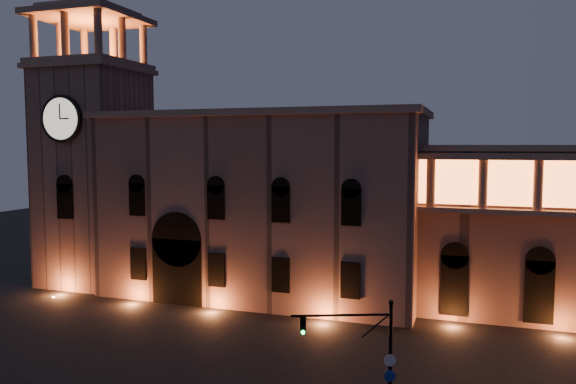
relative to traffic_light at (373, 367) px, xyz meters
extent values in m
cube|color=#7C5B51|center=(-14.96, 23.77, 4.80)|extent=(30.00, 12.00, 17.00)
cube|color=#8A6E5F|center=(-14.96, 23.77, 13.60)|extent=(30.80, 12.80, 0.60)
cube|color=black|center=(-20.96, 18.37, -0.70)|extent=(5.00, 1.40, 6.00)
cylinder|color=black|center=(-20.96, 18.37, 2.30)|extent=(5.00, 1.40, 5.00)
cube|color=orange|center=(-20.96, 18.17, -0.90)|extent=(4.20, 0.20, 5.00)
cube|color=#7C5B51|center=(-33.46, 22.77, 7.30)|extent=(9.00, 9.00, 22.00)
cube|color=#8A6E5F|center=(-33.46, 22.77, 18.55)|extent=(9.80, 9.80, 0.50)
cylinder|color=black|center=(-33.46, 18.09, 13.30)|extent=(4.60, 0.35, 4.60)
cylinder|color=beige|center=(-33.46, 17.95, 13.30)|extent=(4.00, 0.12, 4.00)
cube|color=#8A6E5F|center=(-33.46, 22.77, 19.05)|extent=(9.40, 9.40, 0.50)
cube|color=orange|center=(-33.46, 22.77, 19.35)|extent=(6.80, 6.80, 0.15)
cylinder|color=#8A6E5F|center=(-37.26, 18.97, 21.40)|extent=(0.76, 0.76, 4.20)
cylinder|color=#8A6E5F|center=(-33.46, 18.97, 21.40)|extent=(0.76, 0.76, 4.20)
cylinder|color=#8A6E5F|center=(-29.66, 18.97, 21.40)|extent=(0.76, 0.76, 4.20)
cylinder|color=#8A6E5F|center=(-37.26, 26.57, 21.40)|extent=(0.76, 0.76, 4.20)
cylinder|color=#8A6E5F|center=(-33.46, 26.57, 21.40)|extent=(0.76, 0.76, 4.20)
cylinder|color=#8A6E5F|center=(-29.66, 26.57, 21.40)|extent=(0.76, 0.76, 4.20)
cylinder|color=#8A6E5F|center=(-37.26, 22.77, 21.40)|extent=(0.76, 0.76, 4.20)
cylinder|color=#8A6E5F|center=(-29.66, 22.77, 21.40)|extent=(0.76, 0.76, 4.20)
cube|color=#8A6E5F|center=(-33.46, 22.77, 23.80)|extent=(9.80, 9.80, 0.60)
cube|color=#8A6E5F|center=(-33.46, 22.77, 24.40)|extent=(7.50, 7.50, 0.60)
cylinder|color=#8A6E5F|center=(1.04, 20.27, 7.80)|extent=(0.70, 0.70, 4.00)
cylinder|color=#8A6E5F|center=(5.04, 20.27, 7.80)|extent=(0.70, 0.70, 4.00)
cylinder|color=#8A6E5F|center=(9.04, 20.27, 7.80)|extent=(0.70, 0.70, 4.00)
cylinder|color=black|center=(0.80, 0.33, -0.29)|extent=(0.19, 0.19, 6.81)
sphere|color=black|center=(0.80, 0.33, 3.21)|extent=(0.27, 0.27, 0.27)
cylinder|color=black|center=(-1.46, -0.57, 2.63)|extent=(4.57, 1.91, 0.12)
cube|color=black|center=(-3.18, -1.26, 2.14)|extent=(0.37, 0.36, 0.83)
cylinder|color=#0CE53F|center=(-3.12, -1.40, 1.87)|extent=(0.19, 0.14, 0.18)
cylinder|color=silver|center=(0.81, 0.18, 0.39)|extent=(0.56, 0.25, 0.58)
cylinder|color=navy|center=(0.81, 0.18, -0.39)|extent=(0.56, 0.25, 0.58)
camera|label=1|loc=(4.55, -26.39, 10.82)|focal=35.00mm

